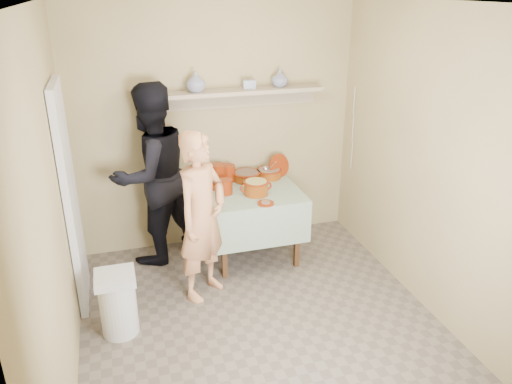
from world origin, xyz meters
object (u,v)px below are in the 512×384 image
object	(u,v)px
cazuela_rice	(256,187)
person_cook	(202,217)
serving_table	(251,199)
trash_bin	(118,303)
person_helper	(152,175)

from	to	relation	value
cazuela_rice	person_cook	bearing A→B (deg)	-146.09
serving_table	cazuela_rice	xyz separation A→B (m)	(0.01, -0.16, 0.20)
serving_table	cazuela_rice	world-z (taller)	cazuela_rice
serving_table	trash_bin	bearing A→B (deg)	-145.86
person_helper	trash_bin	distance (m)	1.43
serving_table	trash_bin	distance (m)	1.74
trash_bin	person_helper	bearing A→B (deg)	69.51
person_helper	trash_bin	bearing A→B (deg)	39.35
person_helper	serving_table	size ratio (longest dim) A/B	1.92
cazuela_rice	serving_table	bearing A→B (deg)	94.45
person_helper	serving_table	xyz separation A→B (m)	(0.97, -0.23, -0.29)
person_cook	trash_bin	xyz separation A→B (m)	(-0.79, -0.38, -0.51)
person_helper	cazuela_rice	distance (m)	1.06
cazuela_rice	trash_bin	size ratio (longest dim) A/B	0.59
serving_table	trash_bin	world-z (taller)	serving_table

